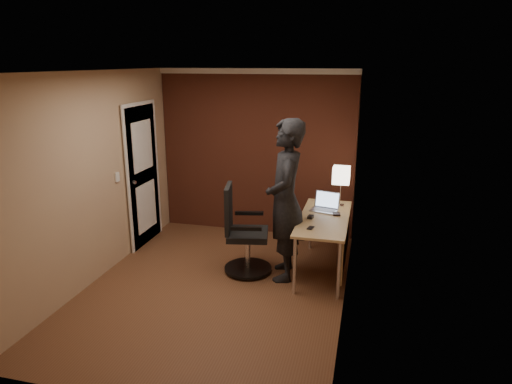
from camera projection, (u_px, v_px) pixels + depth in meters
The scene contains 9 objects.
room at pixel (231, 150), 6.59m from camera, with size 4.00×4.00×4.00m.
desk at pixel (330, 227), 5.70m from camera, with size 0.60×1.50×0.73m.
desk_lamp at pixel (341, 176), 6.00m from camera, with size 0.22×0.22×0.54m.
laptop at pixel (326, 205), 5.94m from camera, with size 0.38×0.33×0.23m.
mouse at pixel (311, 217), 5.64m from camera, with size 0.06×0.10×0.03m, color black.
phone at pixel (311, 228), 5.30m from camera, with size 0.06×0.12×0.01m, color black.
wallet at pixel (336, 214), 5.76m from camera, with size 0.09×0.11×0.02m, color black.
office_chair at pixel (242, 235), 5.73m from camera, with size 0.61×0.68×1.12m.
person at pixel (285, 201), 5.48m from camera, with size 0.72×0.47×1.97m, color black.
Camera 1 is at (1.67, -4.67, 2.60)m, focal length 32.00 mm.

